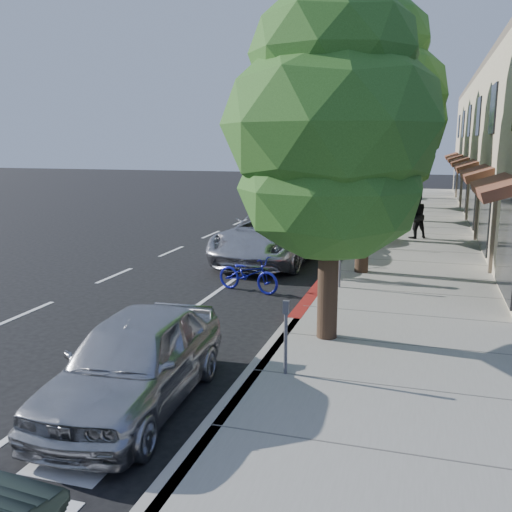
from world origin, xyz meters
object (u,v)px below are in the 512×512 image
at_px(street_tree_4, 400,128).
at_px(near_car_a, 135,361).
at_px(silver_suv, 274,236).
at_px(cyclist, 335,255).
at_px(street_tree_1, 367,103).
at_px(street_tree_3, 393,125).
at_px(pedestrian, 416,215).
at_px(dark_suv_far, 379,189).
at_px(white_pickup, 330,203).
at_px(dark_sedan, 318,226).
at_px(bicycle, 248,274).
at_px(street_tree_0, 332,130).
at_px(street_tree_2, 383,124).
at_px(street_tree_5, 404,127).

height_order(street_tree_4, near_car_a, street_tree_4).
bearing_deg(silver_suv, cyclist, -40.77).
relative_size(street_tree_1, street_tree_3, 1.03).
xyz_separation_m(street_tree_4, pedestrian, (1.37, -11.33, -3.63)).
bearing_deg(dark_suv_far, white_pickup, -96.47).
relative_size(street_tree_4, dark_sedan, 1.79).
bearing_deg(white_pickup, bicycle, -94.28).
distance_m(street_tree_0, dark_sedan, 11.74).
distance_m(street_tree_2, dark_suv_far, 17.34).
height_order(street_tree_1, silver_suv, street_tree_1).
xyz_separation_m(street_tree_0, bicycle, (-2.70, 3.40, -3.67)).
bearing_deg(dark_suv_far, cyclist, -84.96).
bearing_deg(cyclist, white_pickup, 15.17).
bearing_deg(bicycle, street_tree_1, -30.41).
relative_size(street_tree_0, white_pickup, 1.26).
distance_m(street_tree_3, silver_suv, 11.61).
bearing_deg(street_tree_5, silver_suv, -97.84).
bearing_deg(street_tree_1, street_tree_2, 90.00).
height_order(street_tree_3, silver_suv, street_tree_3).
relative_size(bicycle, silver_suv, 0.30).
height_order(street_tree_0, street_tree_3, street_tree_3).
xyz_separation_m(street_tree_1, street_tree_4, (0.00, 18.00, -0.31)).
bearing_deg(street_tree_0, dark_sedan, 101.50).
relative_size(street_tree_3, cyclist, 4.79).
height_order(street_tree_1, street_tree_3, street_tree_1).
bearing_deg(white_pickup, street_tree_4, 52.86).
relative_size(street_tree_2, dark_suv_far, 1.65).
height_order(street_tree_2, street_tree_3, street_tree_3).
xyz_separation_m(street_tree_0, silver_suv, (-3.10, 7.50, -3.31)).
bearing_deg(street_tree_4, near_car_a, -94.82).
bearing_deg(white_pickup, street_tree_0, -86.45).
bearing_deg(cyclist, street_tree_3, 2.32).
bearing_deg(street_tree_5, street_tree_3, -90.00).
bearing_deg(bicycle, street_tree_5, 9.85).
xyz_separation_m(dark_sedan, near_car_a, (-0.08, -14.50, 0.01)).
bearing_deg(street_tree_0, dark_suv_far, 92.78).
bearing_deg(dark_sedan, street_tree_5, 85.96).
bearing_deg(street_tree_4, dark_suv_far, 106.08).
xyz_separation_m(street_tree_5, silver_suv, (-3.10, -22.50, -4.02)).
xyz_separation_m(street_tree_4, dark_sedan, (-2.24, -13.00, -3.99)).
bearing_deg(street_tree_4, street_tree_2, -90.00).
bearing_deg(street_tree_0, pedestrian, 83.85).
distance_m(street_tree_5, dark_sedan, 19.58).
height_order(street_tree_0, street_tree_2, street_tree_2).
height_order(street_tree_3, street_tree_5, street_tree_5).
bearing_deg(street_tree_2, street_tree_4, 90.00).
xyz_separation_m(white_pickup, dark_suv_far, (1.70, 9.94, 0.01)).
distance_m(cyclist, dark_suv_far, 23.87).
xyz_separation_m(bicycle, dark_suv_far, (1.30, 25.46, 0.29)).
distance_m(street_tree_2, cyclist, 7.99).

